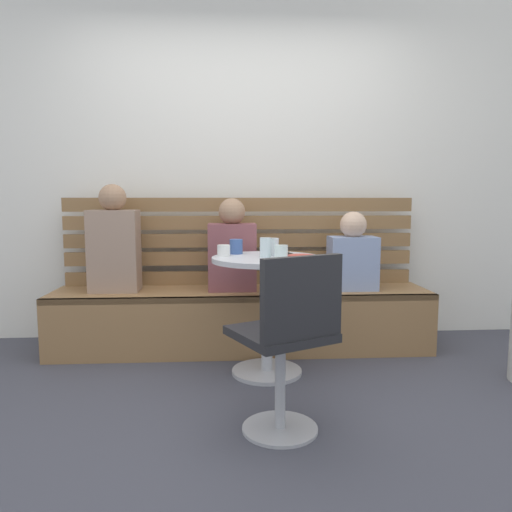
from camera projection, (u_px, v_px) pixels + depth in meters
ground at (250, 426)px, 2.30m from camera, size 8.00×8.00×0.00m
back_wall at (239, 154)px, 3.76m from camera, size 5.20×0.10×2.90m
booth_bench at (242, 319)px, 3.47m from camera, size 2.70×0.52×0.44m
booth_backrest at (241, 241)px, 3.64m from camera, size 2.65×0.04×0.66m
cafe_table at (267, 292)px, 2.94m from camera, size 0.68×0.68×0.74m
white_chair at (288, 338)px, 2.15m from camera, size 0.54×0.54×0.85m
person_adult at (114, 244)px, 3.36m from camera, size 0.34×0.22×0.76m
person_child_left at (232, 250)px, 3.41m from camera, size 0.34×0.22×0.66m
person_child_middle at (353, 256)px, 3.44m from camera, size 0.34×0.22×0.57m
cup_glass_tall at (266, 247)px, 2.89m from camera, size 0.07×0.07×0.12m
cup_glass_short at (281, 252)px, 2.84m from camera, size 0.08×0.08×0.08m
cup_ceramic_white at (224, 251)px, 2.95m from camera, size 0.08×0.08×0.07m
cup_mug_blue at (236, 247)px, 3.07m from camera, size 0.08×0.08×0.09m
cup_water_clear at (273, 247)px, 2.98m from camera, size 0.07×0.07×0.11m
plate_small at (302, 256)px, 2.90m from camera, size 0.17×0.17×0.01m
phone_on_table at (285, 253)px, 3.06m from camera, size 0.10×0.15×0.01m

